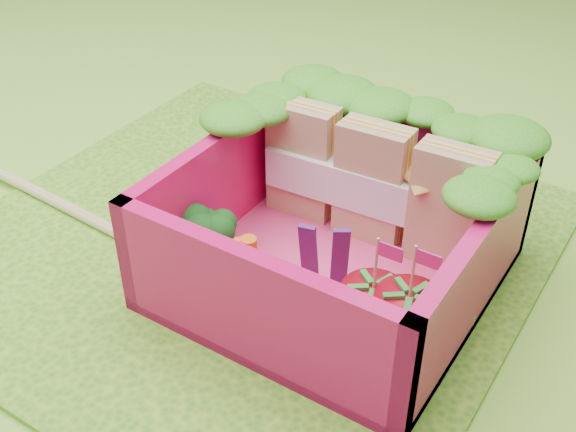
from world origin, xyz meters
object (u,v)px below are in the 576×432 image
at_px(broccoli, 204,233).
at_px(strawberry_left, 372,312).
at_px(sandwich_stack, 373,184).
at_px(strawberry_right, 406,322).
at_px(bento_box, 336,229).
at_px(chopsticks, 54,201).

bearing_deg(broccoli, strawberry_left, -0.41).
bearing_deg(broccoli, sandwich_stack, 50.02).
xyz_separation_m(sandwich_stack, strawberry_right, (0.46, -0.60, -0.14)).
bearing_deg(bento_box, strawberry_left, -41.08).
distance_m(strawberry_left, strawberry_right, 0.14).
height_order(strawberry_right, chopsticks, strawberry_right).
bearing_deg(chopsticks, strawberry_left, -0.42).
relative_size(sandwich_stack, broccoli, 3.13).
relative_size(sandwich_stack, chopsticks, 0.53).
height_order(strawberry_left, strawberry_right, strawberry_right).
height_order(sandwich_stack, broccoli, sandwich_stack).
distance_m(sandwich_stack, broccoli, 0.80).
bearing_deg(chopsticks, strawberry_right, -0.06).
height_order(broccoli, chopsticks, broccoli).
xyz_separation_m(sandwich_stack, chopsticks, (-1.51, -0.60, -0.31)).
xyz_separation_m(bento_box, chopsticks, (-1.50, -0.27, -0.25)).
height_order(broccoli, strawberry_left, strawberry_left).
bearing_deg(bento_box, sandwich_stack, 88.93).
height_order(sandwich_stack, strawberry_right, sandwich_stack).
bearing_deg(strawberry_left, sandwich_stack, 117.57).
xyz_separation_m(bento_box, strawberry_right, (0.47, -0.27, -0.08)).
bearing_deg(bento_box, chopsticks, -169.82).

